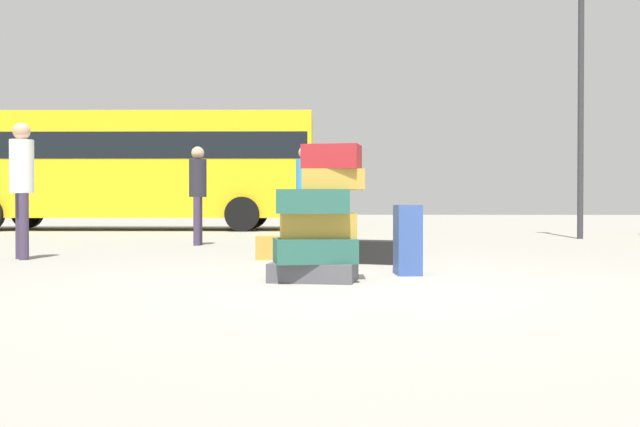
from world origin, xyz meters
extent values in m
plane|color=gray|center=(0.00, 0.00, 0.00)|extent=(80.00, 80.00, 0.00)
cube|color=#4C4C51|center=(-0.40, 0.55, 0.09)|extent=(0.84, 0.61, 0.17)
cube|color=#26594C|center=(-0.39, 0.51, 0.29)|extent=(0.81, 0.61, 0.22)
cube|color=#B28C33|center=(-0.37, 0.60, 0.51)|extent=(0.74, 0.53, 0.23)
cube|color=#26594C|center=(-0.41, 0.44, 0.74)|extent=(0.69, 0.48, 0.22)
cube|color=#B28C33|center=(-0.22, 0.50, 0.94)|extent=(0.57, 0.39, 0.19)
cube|color=maroon|center=(-0.23, 0.48, 1.14)|extent=(0.56, 0.42, 0.22)
cube|color=olive|center=(-0.48, 2.15, 0.14)|extent=(0.52, 0.33, 0.28)
cube|color=#334F99|center=(0.52, 1.18, 0.35)|extent=(0.27, 0.39, 0.71)
cube|color=black|center=(0.25, 2.52, 0.14)|extent=(0.73, 0.55, 0.27)
cube|color=#B28C33|center=(-0.93, 3.10, 0.15)|extent=(0.63, 0.43, 0.31)
cylinder|color=#3F334C|center=(-2.66, 6.21, 0.42)|extent=(0.12, 0.12, 0.84)
cylinder|color=#3F334C|center=(-2.65, 5.99, 0.42)|extent=(0.12, 0.12, 0.84)
cylinder|color=#26262D|center=(-2.65, 6.10, 1.16)|extent=(0.30, 0.30, 0.65)
sphere|color=tan|center=(-2.65, 6.10, 1.60)|extent=(0.22, 0.22, 0.22)
cylinder|color=#3F334C|center=(-4.34, 3.04, 0.43)|extent=(0.12, 0.12, 0.86)
cylinder|color=#3F334C|center=(-4.21, 2.87, 0.43)|extent=(0.12, 0.12, 0.86)
cylinder|color=white|center=(-4.28, 2.96, 1.20)|extent=(0.30, 0.30, 0.69)
sphere|color=tan|center=(-4.28, 2.96, 1.65)|extent=(0.22, 0.22, 0.22)
cylinder|color=brown|center=(-0.74, 5.71, 0.41)|extent=(0.12, 0.12, 0.81)
cylinder|color=brown|center=(-0.80, 5.50, 0.41)|extent=(0.12, 0.12, 0.81)
cylinder|color=#338CCC|center=(-0.77, 5.60, 1.13)|extent=(0.30, 0.30, 0.64)
sphere|color=tan|center=(-0.77, 5.60, 1.56)|extent=(0.22, 0.22, 0.22)
cube|color=yellow|center=(-6.13, 13.26, 1.75)|extent=(10.31, 2.77, 2.80)
cube|color=black|center=(-6.13, 13.26, 2.24)|extent=(10.11, 2.78, 0.70)
cylinder|color=black|center=(-2.83, 14.60, 0.45)|extent=(0.91, 0.27, 0.90)
cylinder|color=black|center=(-2.77, 12.10, 0.45)|extent=(0.91, 0.27, 0.90)
cylinder|color=black|center=(-9.49, 14.42, 0.45)|extent=(0.91, 0.27, 0.90)
cylinder|color=#333338|center=(4.71, 8.55, 3.29)|extent=(0.12, 0.12, 6.58)
camera|label=1|loc=(-0.12, -5.91, 0.72)|focal=39.25mm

